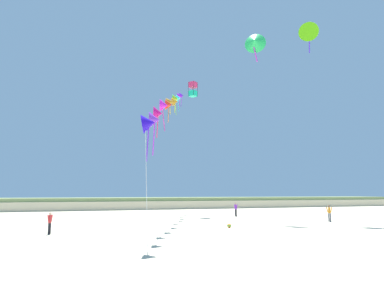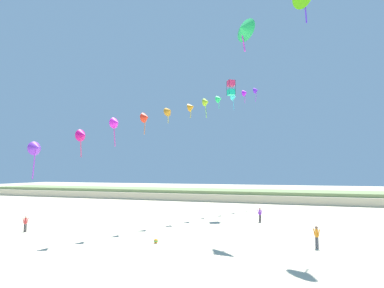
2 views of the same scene
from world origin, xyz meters
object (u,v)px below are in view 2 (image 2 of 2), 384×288
person_mid_center (317,235)px  large_kite_mid_trail (231,88)px  beach_ball (156,241)px  person_near_right (25,223)px  large_kite_low_lead (243,29)px  person_near_left (260,214)px

person_mid_center → large_kite_mid_trail: (-9.43, 15.74, 16.89)m
large_kite_mid_trail → beach_ball: size_ratio=5.90×
person_near_right → large_kite_low_lead: bearing=15.9°
person_near_left → person_mid_center: (5.31, -10.91, -0.00)m
person_near_right → beach_ball: bearing=-0.8°
person_near_right → beach_ball: 14.29m
person_near_left → beach_ball: 15.10m
large_kite_mid_trail → person_near_left: bearing=-49.5°
large_kite_mid_trail → person_near_right: bearing=-134.7°
person_near_left → large_kite_mid_trail: (-4.12, 4.82, 16.89)m
large_kite_low_lead → beach_ball: (-6.74, -6.17, -20.41)m
person_mid_center → large_kite_low_lead: bearing=146.5°
beach_ball → person_near_left: bearing=60.6°
person_mid_center → beach_ball: size_ratio=4.76×
person_mid_center → large_kite_low_lead: (-5.98, 3.96, 19.59)m
large_kite_low_lead → person_mid_center: bearing=-33.5°
person_mid_center → large_kite_mid_trail: size_ratio=0.81×
person_near_right → large_kite_mid_trail: size_ratio=0.74×
person_mid_center → large_kite_mid_trail: large_kite_mid_trail is taller
person_near_left → large_kite_low_lead: size_ratio=0.46×
person_near_right → person_mid_center: 27.06m
large_kite_low_lead → person_near_left: bearing=84.5°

